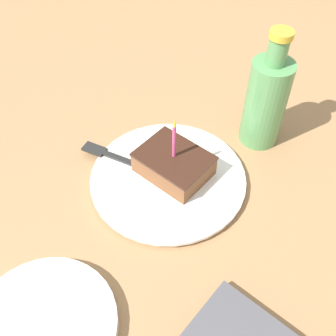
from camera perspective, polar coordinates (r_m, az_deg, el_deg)
The scene contains 6 objects.
ground_plane at distance 0.74m, azimuth -2.11°, elevation -3.65°, with size 2.40×2.40×0.04m.
plate at distance 0.73m, azimuth 0.00°, elevation -1.52°, with size 0.29×0.29×0.02m.
cake_slice at distance 0.71m, azimuth 0.85°, elevation 0.65°, with size 0.10×0.13×0.13m.
fork at distance 0.75m, azimuth -6.83°, elevation 1.28°, with size 0.07×0.19×0.00m.
bottle at distance 0.77m, azimuth 14.03°, elevation 9.52°, with size 0.08×0.08×0.24m.
side_plate at distance 0.62m, azimuth -17.66°, elevation -21.24°, with size 0.21×0.21×0.02m.
Camera 1 is at (-0.33, -0.32, 0.57)m, focal length 42.00 mm.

